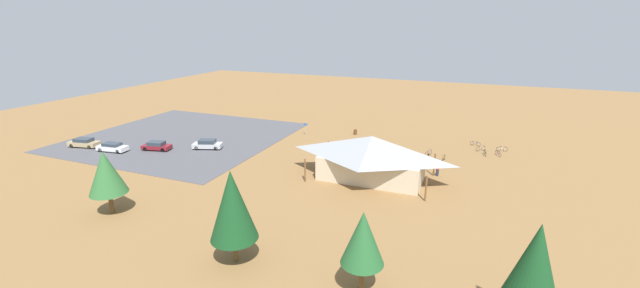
% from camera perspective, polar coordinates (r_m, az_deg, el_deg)
% --- Properties ---
extents(ground, '(160.00, 160.00, 0.00)m').
position_cam_1_polar(ground, '(61.50, 3.28, -0.74)').
color(ground, olive).
rests_on(ground, ground).
extents(parking_lot_asphalt, '(33.25, 32.24, 0.05)m').
position_cam_1_polar(parking_lot_asphalt, '(72.01, -19.18, 1.04)').
color(parking_lot_asphalt, '#4C4C51').
rests_on(parking_lot_asphalt, ground).
extents(bike_pavilion, '(14.93, 8.39, 5.63)m').
position_cam_1_polar(bike_pavilion, '(49.33, 7.50, -1.63)').
color(bike_pavilion, beige).
rests_on(bike_pavilion, ground).
extents(trash_bin, '(0.60, 0.60, 0.90)m').
position_cam_1_polar(trash_bin, '(69.50, 5.16, 1.75)').
color(trash_bin, brown).
rests_on(trash_bin, ground).
extents(lot_sign, '(0.56, 0.08, 2.20)m').
position_cam_1_polar(lot_sign, '(68.82, -2.15, 2.48)').
color(lot_sign, '#99999E').
rests_on(lot_sign, ground).
extents(pine_east, '(3.74, 3.74, 6.77)m').
position_cam_1_polar(pine_east, '(45.21, -28.67, -3.67)').
color(pine_east, brown).
rests_on(pine_east, ground).
extents(pine_center, '(3.90, 3.90, 8.09)m').
position_cam_1_polar(pine_center, '(32.30, -12.61, -8.67)').
color(pine_center, brown).
rests_on(pine_center, ground).
extents(pine_midwest, '(3.18, 3.18, 6.46)m').
position_cam_1_polar(pine_midwest, '(28.79, 6.24, -13.45)').
color(pine_midwest, brown).
rests_on(pine_midwest, ground).
extents(pine_far_west, '(3.54, 3.54, 7.93)m').
position_cam_1_polar(pine_far_west, '(27.79, 28.72, -15.27)').
color(pine_far_west, brown).
rests_on(pine_far_west, ground).
extents(bicycle_orange_yard_left, '(1.58, 0.70, 0.82)m').
position_cam_1_polar(bicycle_orange_yard_left, '(56.45, 14.13, -2.53)').
color(bicycle_orange_yard_left, black).
rests_on(bicycle_orange_yard_left, ground).
extents(bicycle_silver_front_row, '(1.31, 1.21, 0.86)m').
position_cam_1_polar(bicycle_silver_front_row, '(65.29, 22.31, -0.62)').
color(bicycle_silver_front_row, black).
rests_on(bicycle_silver_front_row, ground).
extents(bicycle_green_back_row, '(0.50, 1.70, 0.86)m').
position_cam_1_polar(bicycle_green_back_row, '(63.40, 22.85, -1.20)').
color(bicycle_green_back_row, black).
rests_on(bicycle_green_back_row, ground).
extents(bicycle_white_trailside, '(1.63, 0.58, 0.81)m').
position_cam_1_polar(bicycle_white_trailside, '(66.41, 24.92, -0.67)').
color(bicycle_white_trailside, black).
rests_on(bicycle_white_trailside, ground).
extents(bicycle_teal_yard_front, '(1.74, 0.59, 0.83)m').
position_cam_1_polar(bicycle_teal_yard_front, '(57.19, 16.28, -2.46)').
color(bicycle_teal_yard_front, black).
rests_on(bicycle_teal_yard_front, ground).
extents(bicycle_yellow_mid_cluster, '(0.48, 1.70, 0.86)m').
position_cam_1_polar(bicycle_yellow_mid_cluster, '(58.90, 17.54, -1.98)').
color(bicycle_yellow_mid_cluster, black).
rests_on(bicycle_yellow_mid_cluster, ground).
extents(bicycle_black_lone_west, '(0.52, 1.72, 0.87)m').
position_cam_1_polar(bicycle_black_lone_west, '(58.82, 15.48, -1.83)').
color(bicycle_black_lone_west, black).
rests_on(bicycle_black_lone_west, ground).
extents(bicycle_blue_by_bin, '(1.59, 0.59, 0.77)m').
position_cam_1_polar(bicycle_blue_by_bin, '(67.82, 21.63, 0.07)').
color(bicycle_blue_by_bin, black).
rests_on(bicycle_blue_by_bin, ground).
extents(bicycle_purple_yard_center, '(0.80, 1.44, 0.78)m').
position_cam_1_polar(bicycle_purple_yard_center, '(63.97, 24.46, -1.28)').
color(bicycle_purple_yard_center, black).
rests_on(bicycle_purple_yard_center, ground).
extents(bicycle_red_near_sign, '(1.61, 0.76, 0.79)m').
position_cam_1_polar(bicycle_red_near_sign, '(60.34, 12.30, -1.10)').
color(bicycle_red_near_sign, black).
rests_on(bicycle_red_near_sign, ground).
extents(bicycle_orange_edge_south, '(0.48, 1.85, 0.89)m').
position_cam_1_polar(bicycle_orange_edge_south, '(57.76, 12.96, -1.96)').
color(bicycle_orange_edge_south, black).
rests_on(bicycle_orange_edge_south, ground).
extents(bicycle_silver_yard_right, '(0.75, 1.61, 0.90)m').
position_cam_1_polar(bicycle_silver_yard_right, '(60.51, 15.48, -1.28)').
color(bicycle_silver_yard_right, black).
rests_on(bicycle_silver_yard_right, ground).
extents(car_white_back_corner, '(4.84, 2.24, 1.36)m').
position_cam_1_polar(car_white_back_corner, '(67.83, -27.93, -0.41)').
color(car_white_back_corner, white).
rests_on(car_white_back_corner, parking_lot_asphalt).
extents(car_silver_front_row, '(4.78, 3.12, 1.47)m').
position_cam_1_polar(car_silver_front_row, '(63.68, -16.03, -0.04)').
color(car_silver_front_row, '#BCBCC1').
rests_on(car_silver_front_row, parking_lot_asphalt).
extents(car_tan_far_end, '(5.03, 2.67, 1.42)m').
position_cam_1_polar(car_tan_far_end, '(72.53, -31.08, 0.18)').
color(car_tan_far_end, tan).
rests_on(car_tan_far_end, parking_lot_asphalt).
extents(car_maroon_end_stall, '(4.61, 2.69, 1.35)m').
position_cam_1_polar(car_maroon_end_stall, '(65.72, -22.66, -0.24)').
color(car_maroon_end_stall, maroon).
rests_on(car_maroon_end_stall, parking_lot_asphalt).
extents(visitor_crossing_yard, '(0.39, 0.36, 1.60)m').
position_cam_1_polar(visitor_crossing_yard, '(56.33, 1.15, -1.54)').
color(visitor_crossing_yard, '#2D3347').
rests_on(visitor_crossing_yard, ground).
extents(visitor_at_bikes, '(0.38, 0.36, 1.68)m').
position_cam_1_polar(visitor_at_bikes, '(60.79, 7.33, -0.20)').
color(visitor_at_bikes, '#2D3347').
rests_on(visitor_at_bikes, ground).
extents(visitor_near_lot, '(0.36, 0.39, 1.79)m').
position_cam_1_polar(visitor_near_lot, '(52.82, 16.73, -3.49)').
color(visitor_near_lot, '#2D3347').
rests_on(visitor_near_lot, ground).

